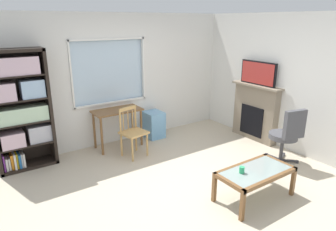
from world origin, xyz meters
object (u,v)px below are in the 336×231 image
Objects in this scene: wooden_chair at (133,131)px; fireplace at (255,112)px; bookshelf at (20,108)px; tv at (258,73)px; sippy_cup at (242,170)px; plastic_drawer_unit at (154,124)px; office_chair at (287,134)px; coffee_table at (255,174)px; desk_under_window at (117,116)px.

fireplace is (2.48, -0.67, 0.11)m from wooden_chair.
bookshelf is at bearing 162.71° from fireplace.
bookshelf reaches higher than tv.
wooden_chair is at bearing 103.68° from sippy_cup.
plastic_drawer_unit is 2.11m from fireplace.
tv is at bearing 36.81° from sippy_cup.
plastic_drawer_unit is 0.67× the size of tv.
office_chair reaches higher than plastic_drawer_unit.
coffee_table is (2.41, -2.80, -0.66)m from bookshelf.
wooden_chair reaches higher than sippy_cup.
office_chair reaches higher than desk_under_window.
wooden_chair reaches higher than coffee_table.
plastic_drawer_unit is 0.48× the size of fireplace.
tv is (4.14, -1.29, 0.35)m from bookshelf.
coffee_table is at bearing -139.13° from fireplace.
coffee_table is (-1.74, -1.51, -0.21)m from fireplace.
office_chair is (2.00, -1.76, 0.09)m from wooden_chair.
bookshelf is 2.58m from plastic_drawer_unit.
wooden_chair is at bearing 138.71° from office_chair.
bookshelf reaches higher than wooden_chair.
desk_under_window is 2.79m from fireplace.
desk_under_window is 2.70m from sippy_cup.
office_chair is at bearing -62.42° from plastic_drawer_unit.
coffee_table is at bearing -73.73° from desk_under_window.
desk_under_window is 0.91m from plastic_drawer_unit.
bookshelf is 2.14× the size of desk_under_window.
plastic_drawer_unit is at bearing 3.40° from desk_under_window.
plastic_drawer_unit is 2.75m from coffee_table.
desk_under_window reaches higher than plastic_drawer_unit.
bookshelf reaches higher than office_chair.
desk_under_window is 3.07m from office_chair.
office_chair is at bearing -113.53° from fireplace.
plastic_drawer_unit is at bearing 84.22° from sippy_cup.
wooden_chair is 0.84× the size of coffee_table.
fireplace is at bearing -17.29° from bookshelf.
bookshelf is 1.97× the size of office_chair.
tv is at bearing -17.36° from bookshelf.
coffee_table is at bearing -14.01° from sippy_cup.
bookshelf is 21.83× the size of sippy_cup.
desk_under_window is at bearing 132.10° from office_chair.
bookshelf is at bearing 176.25° from desk_under_window.
plastic_drawer_unit is 2.71m from sippy_cup.
coffee_table is at bearing -71.36° from wooden_chair.
wooden_chair is 1.09× the size of tv.
fireplace is at bearing 0.00° from tv.
wooden_chair is 2.30m from coffee_table.
wooden_chair reaches higher than plastic_drawer_unit.
wooden_chair is 10.00× the size of sippy_cup.
tv is at bearing 41.17° from coffee_table.
tv reaches higher than wooden_chair.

